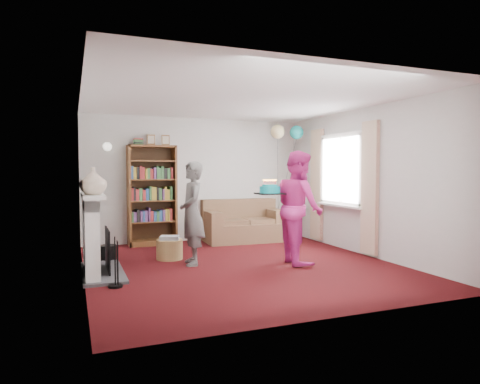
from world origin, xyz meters
name	(u,v)px	position (x,y,z in m)	size (l,w,h in m)	color
ground	(241,265)	(0.00, 0.00, 0.00)	(5.00, 5.00, 0.00)	#37080B
wall_back	(196,179)	(0.00, 2.51, 1.25)	(4.50, 0.02, 2.50)	silver
wall_left	(81,185)	(-2.26, 0.00, 1.25)	(0.02, 5.00, 2.50)	silver
wall_right	(364,181)	(2.26, 0.00, 1.25)	(0.02, 5.00, 2.50)	silver
ceiling	(241,99)	(0.00, 0.00, 2.50)	(4.50, 5.00, 0.01)	white
fireplace	(96,238)	(-2.09, 0.19, 0.51)	(0.55, 1.80, 1.12)	#3F3F42
window_bay	(341,183)	(2.21, 0.60, 1.20)	(0.14, 2.02, 2.20)	white
wall_sconce	(107,147)	(-1.75, 2.36, 1.88)	(0.16, 0.23, 0.16)	gold
bookcase	(152,196)	(-0.95, 2.30, 0.94)	(0.91, 0.42, 2.13)	#472B14
sofa	(243,225)	(0.86, 2.07, 0.32)	(1.58, 0.84, 0.84)	brown
wicker_basket	(170,249)	(-0.92, 0.82, 0.17)	(0.42, 0.42, 0.38)	#A2834B
person_striped	(192,213)	(-0.68, 0.31, 0.79)	(0.57, 0.38, 1.57)	black
person_magenta	(299,207)	(0.89, -0.19, 0.87)	(0.85, 0.66, 1.74)	#C82881
birthday_cake	(270,190)	(0.43, -0.10, 1.14)	(0.38, 0.38, 0.22)	black
balloons	(287,132)	(1.74, 1.84, 2.22)	(0.72, 0.28, 1.72)	#3F3F3F
mantel_vase	(93,181)	(-2.12, -0.15, 1.30)	(0.34, 0.34, 0.36)	beige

